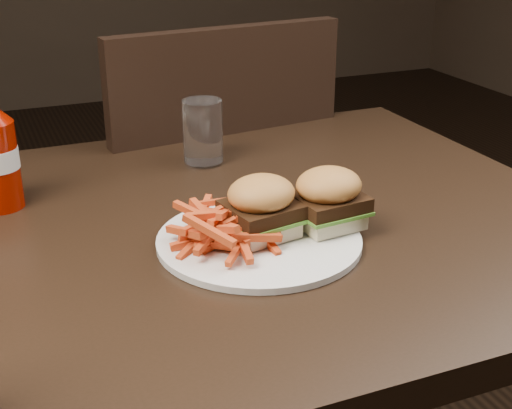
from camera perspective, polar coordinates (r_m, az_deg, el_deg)
name	(u,v)px	position (r m, az deg, el deg)	size (l,w,h in m)	color
dining_table	(151,244)	(0.95, -8.43, -3.16)	(1.20, 0.80, 0.04)	black
chair_far	(187,241)	(1.64, -5.55, -2.92)	(0.48, 0.48, 0.05)	black
plate	(259,240)	(0.90, 0.25, -2.87)	(0.26, 0.26, 0.01)	white
sandwich_half_a	(261,227)	(0.89, 0.42, -1.80)	(0.08, 0.07, 0.02)	beige
sandwich_half_b	(327,218)	(0.92, 5.74, -1.06)	(0.08, 0.07, 0.02)	beige
fries_pile	(224,226)	(0.87, -2.61, -1.72)	(0.11, 0.11, 0.04)	#CF4509
tumbler	(203,131)	(1.16, -4.28, 5.89)	(0.06, 0.06, 0.10)	white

